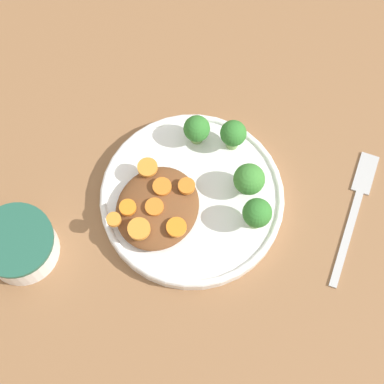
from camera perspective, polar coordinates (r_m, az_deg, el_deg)
name	(u,v)px	position (r m, az deg, el deg)	size (l,w,h in m)	color
ground_plane	(192,201)	(0.83, 0.00, -0.82)	(4.00, 4.00, 0.00)	#8C603D
plate	(192,198)	(0.82, 0.00, -0.53)	(0.23, 0.23, 0.02)	white
dip_bowl	(18,244)	(0.81, -15.18, -4.50)	(0.09, 0.09, 0.05)	white
stew_mound	(157,208)	(0.80, -3.10, -1.42)	(0.11, 0.10, 0.02)	brown
broccoli_floret_0	(249,180)	(0.79, 5.09, 1.09)	(0.04, 0.04, 0.05)	#759E51
broccoli_floret_1	(197,129)	(0.82, 0.43, 5.58)	(0.03, 0.03, 0.05)	#759E51
broccoli_floret_2	(257,214)	(0.77, 5.80, -1.93)	(0.04, 0.04, 0.05)	#7FA85B
broccoli_floret_3	(233,134)	(0.82, 3.68, 5.14)	(0.03, 0.03, 0.05)	#7FA85B
carrot_slice_0	(162,187)	(0.79, -2.68, 0.48)	(0.02, 0.02, 0.00)	orange
carrot_slice_1	(128,207)	(0.78, -5.73, -1.38)	(0.02, 0.02, 0.01)	orange
carrot_slice_2	(176,227)	(0.77, -1.39, -3.14)	(0.02, 0.02, 0.00)	orange
carrot_slice_3	(114,219)	(0.78, -6.97, -2.44)	(0.02, 0.02, 0.01)	orange
carrot_slice_4	(148,166)	(0.80, -3.92, 2.31)	(0.03, 0.03, 0.01)	orange
carrot_slice_5	(139,229)	(0.77, -4.73, -3.29)	(0.03, 0.03, 0.01)	orange
carrot_slice_6	(154,207)	(0.78, -3.37, -1.32)	(0.02, 0.02, 0.00)	orange
carrot_slice_7	(188,184)	(0.79, -0.36, 0.75)	(0.02, 0.02, 0.01)	orange
fork	(356,204)	(0.85, 14.40, -1.07)	(0.19, 0.04, 0.01)	#B5B5B5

